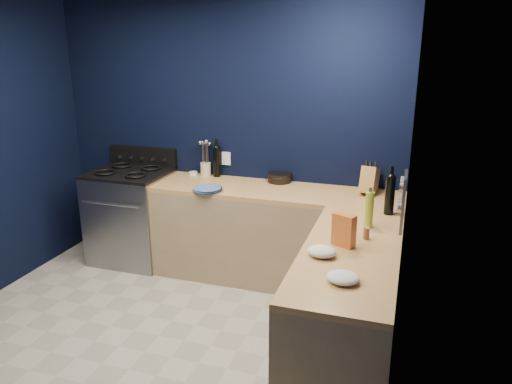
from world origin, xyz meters
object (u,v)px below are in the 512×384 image
at_px(utensil_crock, 206,169).
at_px(crouton_bag, 344,230).
at_px(plate_stack, 207,189).
at_px(gas_range, 132,217).
at_px(knife_block, 369,180).

bearing_deg(utensil_crock, crouton_bag, -40.60).
distance_m(utensil_crock, crouton_bag, 2.08).
bearing_deg(plate_stack, gas_range, 166.93).
distance_m(plate_stack, knife_block, 1.46).
distance_m(plate_stack, utensil_crock, 0.54).
distance_m(gas_range, plate_stack, 1.07).
height_order(utensil_crock, crouton_bag, crouton_bag).
bearing_deg(crouton_bag, plate_stack, 171.70).
height_order(gas_range, utensil_crock, utensil_crock).
relative_size(gas_range, plate_stack, 3.58).
height_order(gas_range, crouton_bag, crouton_bag).
relative_size(utensil_crock, crouton_bag, 0.59).
height_order(knife_block, crouton_bag, knife_block).
xyz_separation_m(utensil_crock, knife_block, (1.63, -0.11, 0.05)).
bearing_deg(plate_stack, crouton_bag, -32.47).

